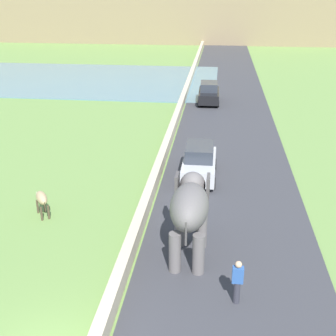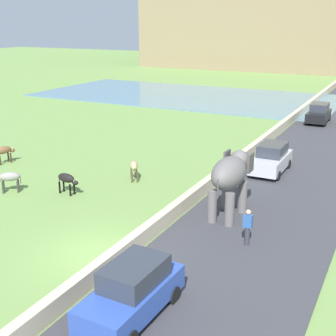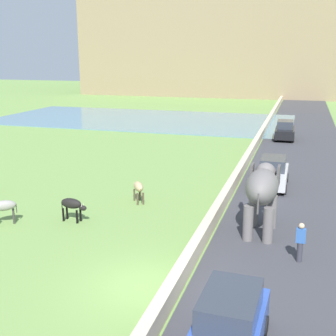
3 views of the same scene
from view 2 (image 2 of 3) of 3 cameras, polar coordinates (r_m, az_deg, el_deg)
The scene contains 14 objects.
ground_plane at distance 19.19m, azimuth -8.79°, elevation -10.40°, with size 220.00×220.00×0.00m, color #6B8E47.
road_surface at distance 35.12m, azimuth 17.72°, elevation 2.13°, with size 7.00×120.00×0.06m, color #38383D.
barrier_wall at distance 33.93m, azimuth 10.86°, elevation 2.71°, with size 0.40×110.00×0.72m, color beige.
lake at distance 57.89m, azimuth 2.10°, elevation 8.86°, with size 36.00×18.00×0.08m, color slate.
hill_distant at distance 96.93m, azimuth 18.42°, elevation 17.86°, with size 64.00×28.00×21.18m, color #897556.
elephant at distance 21.85m, azimuth 7.67°, elevation -0.95°, with size 1.44×3.47×2.99m.
person_beside_elephant at distance 19.50m, azimuth 9.74°, elevation -7.12°, with size 0.36×0.22×1.63m.
car_blue at distance 15.05m, azimuth -4.39°, elevation -14.81°, with size 1.90×4.06×1.80m.
car_silver at distance 29.02m, azimuth 12.55°, elevation 1.14°, with size 1.80×4.00×1.80m.
car_black at distance 44.36m, azimuth 18.00°, elevation 6.39°, with size 1.85×4.03×1.80m.
cow_tan at distance 27.09m, azimuth -4.20°, elevation 0.20°, with size 1.06×1.33×1.15m.
cow_grey at distance 26.53m, azimuth -18.95°, elevation -1.13°, with size 1.31×1.11×1.15m.
cow_black at distance 25.43m, azimuth -12.28°, elevation -1.36°, with size 1.41×0.54×1.15m.
cow_brown at distance 32.04m, azimuth -19.45°, elevation 1.99°, with size 0.69×1.42×1.15m.
Camera 2 is at (10.18, -13.56, 8.99)m, focal length 49.70 mm.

